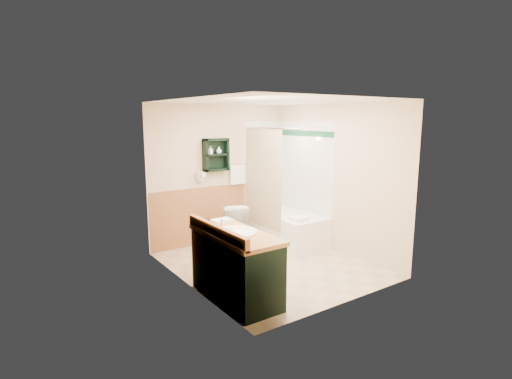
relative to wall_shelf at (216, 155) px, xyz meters
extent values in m
plane|color=#C5B590|center=(0.10, -1.41, -1.55)|extent=(3.00, 3.00, 0.00)
cube|color=#F9E5C2|center=(0.10, 0.11, -0.35)|extent=(2.60, 0.04, 2.40)
cube|color=#F9E5C2|center=(-1.22, -1.41, -0.35)|extent=(0.04, 3.00, 2.40)
cube|color=#F9E5C2|center=(1.42, -1.41, -0.35)|extent=(0.04, 3.00, 2.40)
cube|color=white|center=(0.10, -1.41, 0.87)|extent=(2.60, 3.00, 0.04)
cube|color=black|center=(0.00, 0.00, 0.00)|extent=(0.45, 0.15, 0.55)
cylinder|color=silver|center=(0.63, -0.66, 0.45)|extent=(0.03, 1.60, 0.03)
cube|color=black|center=(-0.89, -2.07, -1.14)|extent=(0.59, 1.31, 0.83)
cube|color=white|center=(1.03, -0.65, -1.29)|extent=(0.79, 1.50, 0.52)
imported|color=white|center=(0.16, -0.25, -1.19)|extent=(0.63, 0.83, 0.73)
cube|color=white|center=(-0.79, -1.58, -0.70)|extent=(0.25, 0.19, 0.04)
imported|color=black|center=(-1.06, -1.41, -0.61)|extent=(0.15, 0.10, 0.22)
cube|color=white|center=(0.83, -1.21, -0.99)|extent=(0.26, 0.22, 0.07)
imported|color=white|center=(-0.11, -0.01, 0.05)|extent=(0.10, 0.15, 0.06)
imported|color=white|center=(0.06, -0.01, 0.06)|extent=(0.12, 0.14, 0.10)
camera|label=1|loc=(-3.28, -5.95, 0.61)|focal=28.00mm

